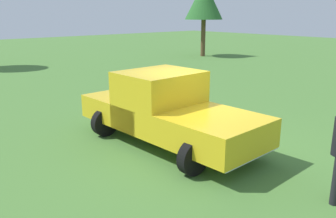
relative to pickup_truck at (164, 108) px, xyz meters
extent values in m
plane|color=#477533|center=(-0.66, 0.64, -0.91)|extent=(80.00, 80.00, 0.00)
cylinder|color=black|center=(-0.84, 1.70, -0.55)|extent=(0.73, 0.22, 0.73)
cylinder|color=black|center=(0.74, 1.75, -0.55)|extent=(0.73, 0.22, 0.73)
cylinder|color=black|center=(-0.75, -1.49, -0.55)|extent=(0.73, 0.22, 0.73)
cylinder|color=black|center=(0.83, -1.44, -0.55)|extent=(0.73, 0.22, 0.73)
cube|color=gold|center=(-0.05, 1.62, -0.21)|extent=(1.94, 2.05, 0.64)
cube|color=gold|center=(0.01, -0.17, 0.17)|extent=(1.93, 1.65, 1.40)
cube|color=slate|center=(0.01, -0.17, 0.61)|extent=(1.77, 1.41, 0.48)
cube|color=gold|center=(0.04, -1.16, -0.23)|extent=(1.95, 2.45, 0.60)
cube|color=silver|center=(-0.08, 2.56, -0.47)|extent=(1.81, 0.17, 0.16)
cylinder|color=black|center=(-0.25, 4.14, -0.48)|extent=(0.14, 0.14, 0.86)
cylinder|color=brown|center=(-14.00, -11.91, 0.42)|extent=(0.33, 0.33, 2.66)
cone|color=#286028|center=(-14.00, -11.91, 3.10)|extent=(2.75, 2.75, 2.70)
camera|label=1|loc=(5.42, 6.32, 2.25)|focal=37.70mm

